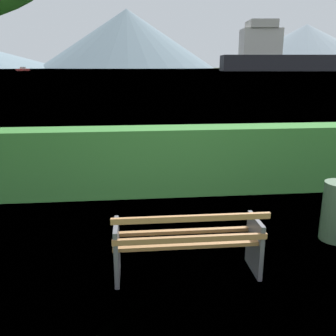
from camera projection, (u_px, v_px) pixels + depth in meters
ground_plane at (186, 273)px, 4.45m from camera, size 1400.00×1400.00×0.00m
water_surface at (128, 70)px, 300.55m from camera, size 620.00×620.00×0.00m
park_bench at (188, 243)px, 4.28m from camera, size 1.71×0.58×0.87m
hedge_row at (163, 161)px, 7.13m from camera, size 11.17×0.70×1.28m
cargo_ship_large at (310, 57)px, 203.39m from camera, size 115.47×29.01×26.22m
tender_far at (23, 69)px, 222.42m from camera, size 7.46×7.56×2.25m
distant_hills at (76, 45)px, 540.37m from camera, size 912.29×406.26×83.58m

